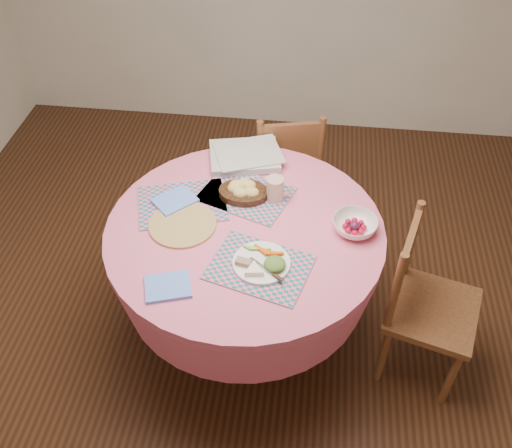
% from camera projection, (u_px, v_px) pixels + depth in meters
% --- Properties ---
extents(ground, '(4.00, 4.00, 0.00)m').
position_uv_depth(ground, '(247.00, 329.00, 3.03)').
color(ground, '#331C0F').
rests_on(ground, ground).
extents(room_envelope, '(4.01, 4.01, 2.71)m').
position_uv_depth(room_envelope, '(241.00, 14.00, 1.85)').
color(room_envelope, silver).
rests_on(room_envelope, ground).
extents(dining_table, '(1.24, 1.24, 0.75)m').
position_uv_depth(dining_table, '(245.00, 258.00, 2.65)').
color(dining_table, '#D76488').
rests_on(dining_table, ground).
extents(chair_right, '(0.49, 0.50, 0.88)m').
position_uv_depth(chair_right, '(424.00, 301.00, 2.58)').
color(chair_right, brown).
rests_on(chair_right, ground).
extents(chair_back, '(0.48, 0.47, 0.87)m').
position_uv_depth(chair_back, '(285.00, 169.00, 3.30)').
color(chair_back, brown).
rests_on(chair_back, ground).
extents(placemat_front, '(0.47, 0.40, 0.01)m').
position_uv_depth(placemat_front, '(260.00, 267.00, 2.34)').
color(placemat_front, '#146F71').
rests_on(placemat_front, dining_table).
extents(placemat_left, '(0.47, 0.40, 0.01)m').
position_uv_depth(placemat_left, '(182.00, 204.00, 2.62)').
color(placemat_left, '#146F71').
rests_on(placemat_left, dining_table).
extents(placemat_back, '(0.48, 0.42, 0.01)m').
position_uv_depth(placemat_back, '(246.00, 194.00, 2.67)').
color(placemat_back, '#146F71').
rests_on(placemat_back, dining_table).
extents(wicker_trivet, '(0.30, 0.30, 0.01)m').
position_uv_depth(wicker_trivet, '(183.00, 224.00, 2.52)').
color(wicker_trivet, '#A38747').
rests_on(wicker_trivet, dining_table).
extents(napkin_near, '(0.21, 0.19, 0.01)m').
position_uv_depth(napkin_near, '(168.00, 287.00, 2.26)').
color(napkin_near, '#5F89F5').
rests_on(napkin_near, dining_table).
extents(napkin_far, '(0.23, 0.23, 0.01)m').
position_uv_depth(napkin_far, '(175.00, 201.00, 2.62)').
color(napkin_far, '#5F89F5').
rests_on(napkin_far, placemat_left).
extents(dinner_plate, '(0.24, 0.24, 0.05)m').
position_uv_depth(dinner_plate, '(263.00, 263.00, 2.33)').
color(dinner_plate, white).
rests_on(dinner_plate, placemat_front).
extents(bread_bowl, '(0.23, 0.23, 0.08)m').
position_uv_depth(bread_bowl, '(243.00, 190.00, 2.64)').
color(bread_bowl, black).
rests_on(bread_bowl, placemat_back).
extents(latte_mug, '(0.12, 0.08, 0.11)m').
position_uv_depth(latte_mug, '(276.00, 189.00, 2.61)').
color(latte_mug, '#CBAA8C').
rests_on(latte_mug, placemat_back).
extents(fruit_bowl, '(0.26, 0.26, 0.06)m').
position_uv_depth(fruit_bowl, '(355.00, 226.00, 2.48)').
color(fruit_bowl, white).
rests_on(fruit_bowl, dining_table).
extents(newspaper_stack, '(0.41, 0.35, 0.04)m').
position_uv_depth(newspaper_stack, '(245.00, 156.00, 2.85)').
color(newspaper_stack, silver).
rests_on(newspaper_stack, dining_table).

